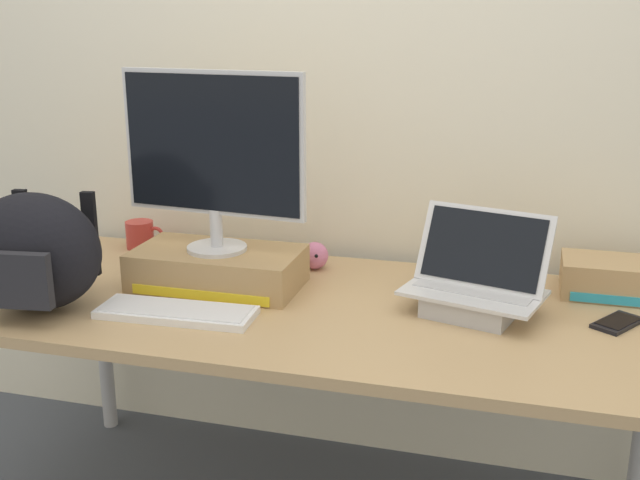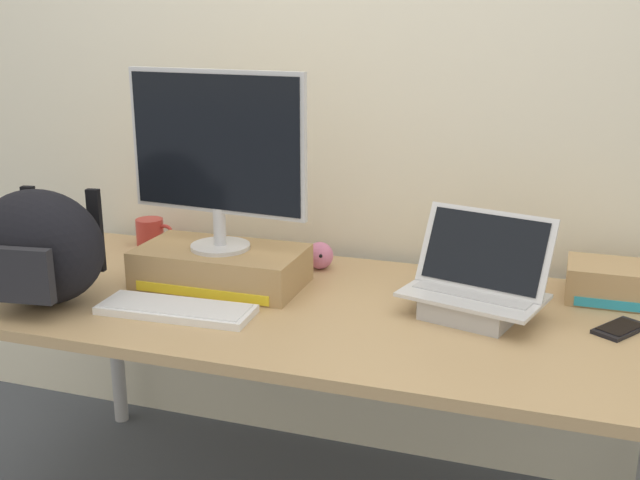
{
  "view_description": "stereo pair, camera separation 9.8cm",
  "coord_description": "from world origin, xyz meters",
  "px_view_note": "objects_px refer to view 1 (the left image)",
  "views": [
    {
      "loc": [
        0.51,
        -1.85,
        1.46
      ],
      "look_at": [
        0.0,
        0.0,
        0.89
      ],
      "focal_mm": 42.66,
      "sensor_mm": 36.0,
      "label": 1
    },
    {
      "loc": [
        0.61,
        -1.82,
        1.46
      ],
      "look_at": [
        0.0,
        0.0,
        0.89
      ],
      "focal_mm": 42.66,
      "sensor_mm": 36.0,
      "label": 2
    }
  ],
  "objects_px": {
    "open_laptop": "(474,292)",
    "external_keyboard": "(176,312)",
    "messenger_backpack": "(34,252)",
    "plush_toy": "(315,256)",
    "toner_box_cyan": "(621,279)",
    "toner_box_yellow": "(218,268)",
    "coffee_mug": "(141,235)",
    "desktop_monitor": "(213,153)",
    "cell_phone": "(618,323)"
  },
  "relations": [
    {
      "from": "desktop_monitor",
      "to": "cell_phone",
      "type": "bearing_deg",
      "value": 5.29
    },
    {
      "from": "desktop_monitor",
      "to": "open_laptop",
      "type": "xyz_separation_m",
      "value": [
        0.72,
        -0.01,
        -0.33
      ]
    },
    {
      "from": "open_laptop",
      "to": "cell_phone",
      "type": "distance_m",
      "value": 0.36
    },
    {
      "from": "messenger_backpack",
      "to": "cell_phone",
      "type": "height_order",
      "value": "messenger_backpack"
    },
    {
      "from": "messenger_backpack",
      "to": "plush_toy",
      "type": "relative_size",
      "value": 4.62
    },
    {
      "from": "cell_phone",
      "to": "toner_box_cyan",
      "type": "bearing_deg",
      "value": 117.32
    },
    {
      "from": "open_laptop",
      "to": "external_keyboard",
      "type": "distance_m",
      "value": 0.78
    },
    {
      "from": "external_keyboard",
      "to": "toner_box_cyan",
      "type": "bearing_deg",
      "value": 20.14
    },
    {
      "from": "toner_box_yellow",
      "to": "plush_toy",
      "type": "distance_m",
      "value": 0.32
    },
    {
      "from": "coffee_mug",
      "to": "messenger_backpack",
      "type": "bearing_deg",
      "value": -89.4
    },
    {
      "from": "toner_box_yellow",
      "to": "plush_toy",
      "type": "bearing_deg",
      "value": 45.15
    },
    {
      "from": "coffee_mug",
      "to": "open_laptop",
      "type": "bearing_deg",
      "value": -14.27
    },
    {
      "from": "toner_box_yellow",
      "to": "toner_box_cyan",
      "type": "bearing_deg",
      "value": 11.57
    },
    {
      "from": "cell_phone",
      "to": "plush_toy",
      "type": "height_order",
      "value": "plush_toy"
    },
    {
      "from": "coffee_mug",
      "to": "plush_toy",
      "type": "bearing_deg",
      "value": -4.84
    },
    {
      "from": "open_laptop",
      "to": "toner_box_cyan",
      "type": "distance_m",
      "value": 0.45
    },
    {
      "from": "messenger_backpack",
      "to": "plush_toy",
      "type": "xyz_separation_m",
      "value": [
        0.61,
        0.51,
        -0.11
      ]
    },
    {
      "from": "desktop_monitor",
      "to": "external_keyboard",
      "type": "xyz_separation_m",
      "value": [
        -0.02,
        -0.24,
        -0.38
      ]
    },
    {
      "from": "external_keyboard",
      "to": "toner_box_cyan",
      "type": "xyz_separation_m",
      "value": [
        1.12,
        0.47,
        0.04
      ]
    },
    {
      "from": "toner_box_cyan",
      "to": "coffee_mug",
      "type": "bearing_deg",
      "value": 178.03
    },
    {
      "from": "desktop_monitor",
      "to": "plush_toy",
      "type": "xyz_separation_m",
      "value": [
        0.22,
        0.23,
        -0.34
      ]
    },
    {
      "from": "toner_box_yellow",
      "to": "coffee_mug",
      "type": "height_order",
      "value": "toner_box_yellow"
    },
    {
      "from": "external_keyboard",
      "to": "plush_toy",
      "type": "height_order",
      "value": "plush_toy"
    },
    {
      "from": "messenger_backpack",
      "to": "cell_phone",
      "type": "relative_size",
      "value": 2.36
    },
    {
      "from": "messenger_backpack",
      "to": "coffee_mug",
      "type": "relative_size",
      "value": 2.88
    },
    {
      "from": "messenger_backpack",
      "to": "toner_box_cyan",
      "type": "relative_size",
      "value": 1.2
    },
    {
      "from": "desktop_monitor",
      "to": "toner_box_yellow",
      "type": "bearing_deg",
      "value": 88.24
    },
    {
      "from": "coffee_mug",
      "to": "cell_phone",
      "type": "xyz_separation_m",
      "value": [
        1.48,
        -0.27,
        -0.04
      ]
    },
    {
      "from": "plush_toy",
      "to": "toner_box_cyan",
      "type": "relative_size",
      "value": 0.26
    },
    {
      "from": "open_laptop",
      "to": "toner_box_cyan",
      "type": "xyz_separation_m",
      "value": [
        0.38,
        0.23,
        -0.01
      ]
    },
    {
      "from": "open_laptop",
      "to": "toner_box_cyan",
      "type": "height_order",
      "value": "open_laptop"
    },
    {
      "from": "desktop_monitor",
      "to": "open_laptop",
      "type": "bearing_deg",
      "value": 4.62
    },
    {
      "from": "messenger_backpack",
      "to": "toner_box_cyan",
      "type": "distance_m",
      "value": 1.59
    },
    {
      "from": "messenger_backpack",
      "to": "plush_toy",
      "type": "distance_m",
      "value": 0.81
    },
    {
      "from": "messenger_backpack",
      "to": "plush_toy",
      "type": "height_order",
      "value": "messenger_backpack"
    },
    {
      "from": "external_keyboard",
      "to": "messenger_backpack",
      "type": "xyz_separation_m",
      "value": [
        -0.37,
        -0.05,
        0.15
      ]
    },
    {
      "from": "cell_phone",
      "to": "toner_box_cyan",
      "type": "relative_size",
      "value": 0.51
    },
    {
      "from": "open_laptop",
      "to": "plush_toy",
      "type": "relative_size",
      "value": 4.72
    },
    {
      "from": "toner_box_cyan",
      "to": "desktop_monitor",
      "type": "bearing_deg",
      "value": -168.37
    },
    {
      "from": "coffee_mug",
      "to": "plush_toy",
      "type": "distance_m",
      "value": 0.62
    },
    {
      "from": "open_laptop",
      "to": "messenger_backpack",
      "type": "distance_m",
      "value": 1.15
    },
    {
      "from": "coffee_mug",
      "to": "cell_phone",
      "type": "relative_size",
      "value": 0.82
    },
    {
      "from": "desktop_monitor",
      "to": "cell_phone",
      "type": "distance_m",
      "value": 1.15
    },
    {
      "from": "cell_phone",
      "to": "plush_toy",
      "type": "distance_m",
      "value": 0.89
    },
    {
      "from": "toner_box_yellow",
      "to": "desktop_monitor",
      "type": "bearing_deg",
      "value": -96.79
    },
    {
      "from": "external_keyboard",
      "to": "plush_toy",
      "type": "relative_size",
      "value": 5.0
    },
    {
      "from": "cell_phone",
      "to": "toner_box_cyan",
      "type": "xyz_separation_m",
      "value": [
        0.02,
        0.22,
        0.04
      ]
    },
    {
      "from": "desktop_monitor",
      "to": "coffee_mug",
      "type": "xyz_separation_m",
      "value": [
        -0.4,
        0.28,
        -0.34
      ]
    },
    {
      "from": "coffee_mug",
      "to": "toner_box_yellow",
      "type": "bearing_deg",
      "value": -35.15
    },
    {
      "from": "toner_box_yellow",
      "to": "messenger_backpack",
      "type": "xyz_separation_m",
      "value": [
        -0.39,
        -0.29,
        0.1
      ]
    }
  ]
}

